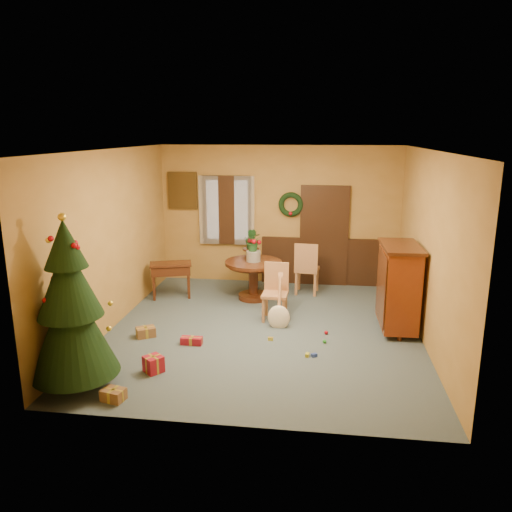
% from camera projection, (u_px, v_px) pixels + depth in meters
% --- Properties ---
extents(room_envelope, '(5.50, 5.50, 5.50)m').
position_uv_depth(room_envelope, '(288.00, 232.00, 10.47)').
color(room_envelope, '#35434D').
rests_on(room_envelope, ground).
extents(dining_table, '(1.10, 1.10, 0.75)m').
position_uv_depth(dining_table, '(254.00, 273.00, 9.59)').
color(dining_table, black).
rests_on(dining_table, floor).
extents(urn, '(0.27, 0.27, 0.20)m').
position_uv_depth(urn, '(253.00, 256.00, 9.51)').
color(urn, slate).
rests_on(urn, dining_table).
extents(centerpiece_plant, '(0.32, 0.28, 0.36)m').
position_uv_depth(centerpiece_plant, '(253.00, 242.00, 9.45)').
color(centerpiece_plant, '#1E4C23').
rests_on(centerpiece_plant, urn).
extents(chair_near, '(0.44, 0.44, 0.98)m').
position_uv_depth(chair_near, '(276.00, 289.00, 8.59)').
color(chair_near, '#99663D').
rests_on(chair_near, floor).
extents(chair_far, '(0.50, 0.50, 1.06)m').
position_uv_depth(chair_far, '(307.00, 267.00, 9.85)').
color(chair_far, '#99663D').
rests_on(chair_far, floor).
extents(guitar, '(0.53, 0.65, 0.85)m').
position_uv_depth(guitar, '(279.00, 303.00, 8.19)').
color(guitar, white).
rests_on(guitar, floor).
extents(plant_stand, '(0.34, 0.34, 0.87)m').
position_uv_depth(plant_stand, '(251.00, 264.00, 10.16)').
color(plant_stand, black).
rests_on(plant_stand, floor).
extents(stand_plant, '(0.26, 0.23, 0.41)m').
position_uv_depth(stand_plant, '(251.00, 239.00, 10.03)').
color(stand_plant, '#19471E').
rests_on(stand_plant, plant_stand).
extents(christmas_tree, '(1.09, 1.09, 2.24)m').
position_uv_depth(christmas_tree, '(71.00, 308.00, 6.11)').
color(christmas_tree, '#382111').
rests_on(christmas_tree, floor).
extents(writing_desk, '(0.87, 0.61, 0.70)m').
position_uv_depth(writing_desk, '(171.00, 271.00, 9.67)').
color(writing_desk, black).
rests_on(writing_desk, floor).
extents(sideboard, '(0.62, 1.13, 1.43)m').
position_uv_depth(sideboard, '(399.00, 285.00, 8.02)').
color(sideboard, '#5D190A').
rests_on(sideboard, floor).
extents(gift_a, '(0.31, 0.25, 0.15)m').
position_uv_depth(gift_a, '(113.00, 395.00, 6.04)').
color(gift_a, brown).
rests_on(gift_a, floor).
extents(gift_b, '(0.31, 0.31, 0.23)m').
position_uv_depth(gift_b, '(154.00, 364.00, 6.74)').
color(gift_b, maroon).
rests_on(gift_b, floor).
extents(gift_c, '(0.35, 0.32, 0.16)m').
position_uv_depth(gift_c, '(146.00, 332.00, 7.90)').
color(gift_c, brown).
rests_on(gift_c, floor).
extents(gift_d, '(0.33, 0.14, 0.12)m').
position_uv_depth(gift_d, '(192.00, 341.00, 7.63)').
color(gift_d, maroon).
rests_on(gift_d, floor).
extents(toy_a, '(0.09, 0.09, 0.05)m').
position_uv_depth(toy_a, '(314.00, 355.00, 7.21)').
color(toy_a, '#223996').
rests_on(toy_a, floor).
extents(toy_b, '(0.06, 0.06, 0.06)m').
position_uv_depth(toy_b, '(325.00, 341.00, 7.67)').
color(toy_b, '#288E26').
rests_on(toy_b, floor).
extents(toy_c, '(0.06, 0.09, 0.05)m').
position_uv_depth(toy_c, '(307.00, 355.00, 7.22)').
color(toy_c, gold).
rests_on(toy_c, floor).
extents(toy_d, '(0.06, 0.06, 0.06)m').
position_uv_depth(toy_d, '(326.00, 332.00, 8.01)').
color(toy_d, red).
rests_on(toy_d, floor).
extents(toy_e, '(0.08, 0.05, 0.05)m').
position_uv_depth(toy_e, '(270.00, 339.00, 7.78)').
color(toy_e, yellow).
rests_on(toy_e, floor).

